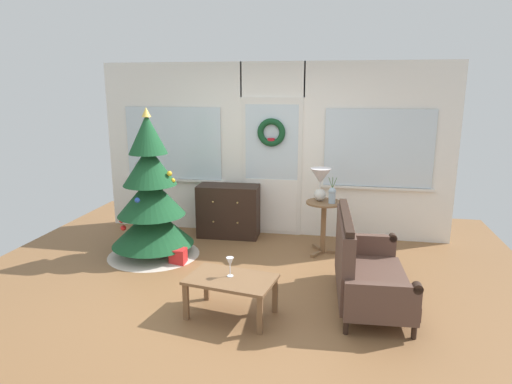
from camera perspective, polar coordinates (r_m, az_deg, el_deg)
name	(u,v)px	position (r m, az deg, el deg)	size (l,w,h in m)	color
ground_plane	(242,291)	(5.08, -1.76, -12.46)	(6.76, 6.76, 0.00)	brown
back_wall_with_door	(272,150)	(6.68, 2.06, 5.38)	(5.20, 0.19, 2.55)	white
christmas_tree	(151,204)	(6.02, -13.19, -1.44)	(1.22, 1.22, 1.95)	#4C331E
dresser_cabinet	(229,211)	(6.70, -3.51, -2.41)	(0.91, 0.47, 0.78)	black
settee_sofa	(363,268)	(4.81, 13.40, -9.45)	(0.79, 1.46, 0.96)	black
side_table	(324,217)	(6.06, 8.61, -3.14)	(0.50, 0.48, 0.71)	brown
table_lamp	(321,180)	(5.98, 8.21, 1.53)	(0.28, 0.28, 0.44)	silver
flower_vase	(332,195)	(5.91, 9.66, -0.32)	(0.11, 0.10, 0.35)	#99ADBC
coffee_table	(231,283)	(4.45, -3.20, -11.54)	(0.92, 0.65, 0.40)	brown
wine_glass	(230,263)	(4.41, -3.33, -8.96)	(0.08, 0.08, 0.20)	silver
gift_box	(178,256)	(5.85, -9.87, -8.03)	(0.19, 0.17, 0.19)	red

